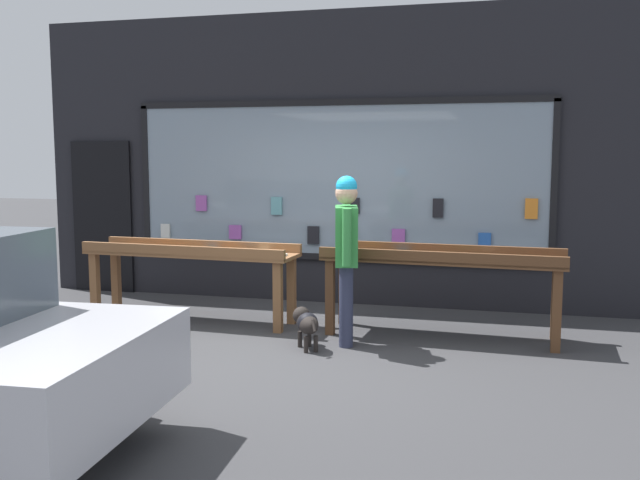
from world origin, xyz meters
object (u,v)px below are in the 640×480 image
(small_dog, at_px, (306,323))
(display_table_left, at_px, (191,258))
(display_table_right, at_px, (442,265))
(person_browsing, at_px, (346,246))

(small_dog, bearing_deg, display_table_left, 30.89)
(display_table_right, bearing_deg, display_table_left, 179.99)
(person_browsing, xyz_separation_m, small_dog, (-0.35, -0.25, -0.74))
(display_table_right, xyz_separation_m, person_browsing, (-0.90, -0.56, 0.24))
(display_table_left, bearing_deg, small_dog, -26.67)
(person_browsing, bearing_deg, small_dog, 111.99)
(person_browsing, height_order, small_dog, person_browsing)
(display_table_right, height_order, person_browsing, person_browsing)
(display_table_left, xyz_separation_m, person_browsing, (1.96, -0.56, 0.28))
(person_browsing, relative_size, small_dog, 3.42)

